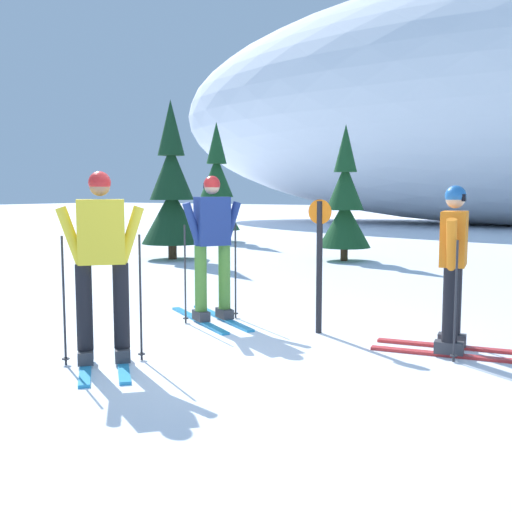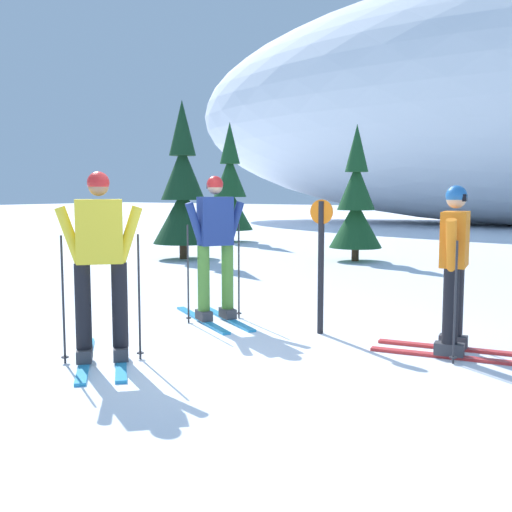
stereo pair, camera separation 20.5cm
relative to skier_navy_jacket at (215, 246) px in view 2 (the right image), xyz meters
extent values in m
plane|color=white|center=(0.95, -1.32, -0.96)|extent=(120.00, 120.00, 0.00)
cube|color=#2893CC|center=(-0.16, -0.08, -0.94)|extent=(1.50, 1.02, 0.03)
cube|color=#2893CC|center=(0.01, 0.18, -0.94)|extent=(1.50, 1.02, 0.03)
cube|color=#38383D|center=(-0.08, -0.14, -0.87)|extent=(0.31, 0.27, 0.12)
cube|color=#38383D|center=(0.09, 0.13, -0.87)|extent=(0.31, 0.27, 0.12)
cylinder|color=#4C8433|center=(-0.08, -0.14, -0.40)|extent=(0.15, 0.15, 0.81)
cylinder|color=#4C8433|center=(0.09, 0.13, -0.40)|extent=(0.15, 0.15, 0.81)
cube|color=navy|center=(0.01, 0.00, 0.31)|extent=(0.42, 0.47, 0.60)
cylinder|color=navy|center=(-0.13, -0.22, 0.26)|extent=(0.23, 0.28, 0.58)
cylinder|color=navy|center=(0.14, 0.21, 0.26)|extent=(0.23, 0.28, 0.58)
sphere|color=tan|center=(0.01, 0.00, 0.73)|extent=(0.19, 0.19, 0.19)
sphere|color=red|center=(0.01, 0.00, 0.76)|extent=(0.21, 0.21, 0.21)
cube|color=black|center=(-0.06, 0.04, 0.74)|extent=(0.11, 0.15, 0.07)
cylinder|color=#2D2D33|center=(-0.23, -0.26, -0.34)|extent=(0.02, 0.02, 1.22)
cylinder|color=#2D2D33|center=(-0.23, -0.26, -0.90)|extent=(0.07, 0.07, 0.01)
cylinder|color=#2D2D33|center=(0.14, 0.32, -0.34)|extent=(0.02, 0.02, 1.22)
cylinder|color=#2D2D33|center=(0.14, 0.32, -0.90)|extent=(0.07, 0.07, 0.01)
cube|color=#2893CC|center=(0.02, -2.16, -0.94)|extent=(1.20, 1.22, 0.03)
cube|color=#2893CC|center=(0.26, -1.92, -0.94)|extent=(1.20, 1.22, 0.03)
cube|color=#38383D|center=(0.09, -2.23, -0.87)|extent=(0.30, 0.30, 0.12)
cube|color=#38383D|center=(0.33, -1.99, -0.87)|extent=(0.30, 0.30, 0.12)
cylinder|color=black|center=(0.09, -2.23, -0.40)|extent=(0.15, 0.15, 0.81)
cylinder|color=black|center=(0.33, -1.99, -0.40)|extent=(0.15, 0.15, 0.81)
cube|color=yellow|center=(0.21, -2.11, 0.30)|extent=(0.47, 0.47, 0.60)
cylinder|color=yellow|center=(0.02, -2.30, 0.26)|extent=(0.27, 0.26, 0.58)
cylinder|color=yellow|center=(0.40, -1.93, 0.26)|extent=(0.27, 0.26, 0.58)
sphere|color=#A37556|center=(0.21, -2.11, 0.73)|extent=(0.19, 0.19, 0.19)
sphere|color=red|center=(0.21, -2.11, 0.76)|extent=(0.21, 0.21, 0.21)
cube|color=black|center=(0.15, -2.06, 0.74)|extent=(0.13, 0.13, 0.07)
cylinder|color=#2D2D33|center=(-0.09, -2.32, -0.34)|extent=(0.02, 0.02, 1.22)
cylinder|color=#2D2D33|center=(-0.09, -2.32, -0.90)|extent=(0.07, 0.07, 0.01)
cylinder|color=#2D2D33|center=(0.42, -1.82, -0.34)|extent=(0.02, 0.02, 1.22)
cylinder|color=#2D2D33|center=(0.42, -1.82, -0.90)|extent=(0.07, 0.07, 0.01)
cube|color=red|center=(3.01, 0.19, -0.94)|extent=(1.74, 0.35, 0.03)
cube|color=red|center=(3.06, -0.16, -0.94)|extent=(1.74, 0.35, 0.03)
cube|color=#38383D|center=(2.91, 0.18, -0.87)|extent=(0.30, 0.18, 0.12)
cube|color=#38383D|center=(2.96, -0.17, -0.87)|extent=(0.30, 0.18, 0.12)
cylinder|color=black|center=(2.91, 0.18, -0.44)|extent=(0.15, 0.15, 0.74)
cylinder|color=black|center=(2.96, -0.17, -0.44)|extent=(0.15, 0.15, 0.74)
cube|color=orange|center=(2.94, 0.00, 0.21)|extent=(0.30, 0.48, 0.55)
cylinder|color=orange|center=(2.90, 0.27, 0.14)|extent=(0.14, 0.29, 0.58)
cylinder|color=orange|center=(2.98, -0.27, 0.14)|extent=(0.14, 0.29, 0.58)
sphere|color=beige|center=(2.94, 0.00, 0.60)|extent=(0.19, 0.19, 0.19)
sphere|color=#2366B2|center=(2.94, 0.00, 0.63)|extent=(0.21, 0.21, 0.21)
cube|color=black|center=(3.02, 0.01, 0.61)|extent=(0.06, 0.15, 0.07)
cylinder|color=#2D2D33|center=(2.94, 0.37, -0.37)|extent=(0.02, 0.02, 1.18)
cylinder|color=#2D2D33|center=(2.94, 0.37, -0.90)|extent=(0.07, 0.07, 0.01)
cylinder|color=#2D2D33|center=(3.05, -0.35, -0.37)|extent=(0.02, 0.02, 1.18)
cylinder|color=#2D2D33|center=(3.05, -0.35, -0.90)|extent=(0.07, 0.07, 0.01)
cylinder|color=#47301E|center=(-6.81, 10.14, -0.70)|extent=(0.21, 0.21, 0.52)
cone|color=#194723|center=(-6.81, 10.14, 0.09)|extent=(1.48, 1.48, 1.32)
cone|color=#194723|center=(-6.81, 10.14, 1.15)|extent=(1.06, 1.06, 1.32)
cone|color=#194723|center=(-6.81, 10.14, 2.21)|extent=(0.65, 0.65, 1.32)
cylinder|color=#47301E|center=(-4.87, 5.37, -0.70)|extent=(0.20, 0.20, 0.51)
cone|color=#14381E|center=(-4.87, 5.37, 0.08)|extent=(1.46, 1.46, 1.31)
cone|color=#14381E|center=(-4.87, 5.37, 1.13)|extent=(1.05, 1.05, 1.31)
cone|color=#14381E|center=(-4.87, 5.37, 2.17)|extent=(0.64, 0.64, 1.31)
cylinder|color=#47301E|center=(-1.17, 7.15, -0.74)|extent=(0.17, 0.17, 0.43)
cone|color=#194723|center=(-1.17, 7.15, -0.09)|extent=(1.22, 1.22, 1.10)
cone|color=#194723|center=(-1.17, 7.15, 0.79)|extent=(0.88, 0.88, 1.10)
cone|color=#194723|center=(-1.17, 7.15, 1.67)|extent=(0.54, 0.54, 1.10)
cylinder|color=black|center=(1.42, 0.10, -0.19)|extent=(0.07, 0.07, 1.52)
cylinder|color=orange|center=(1.42, 0.10, 0.45)|extent=(0.28, 0.02, 0.28)
camera|label=1|loc=(4.34, -6.28, 0.68)|focal=43.09mm
camera|label=2|loc=(4.51, -6.17, 0.68)|focal=43.09mm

